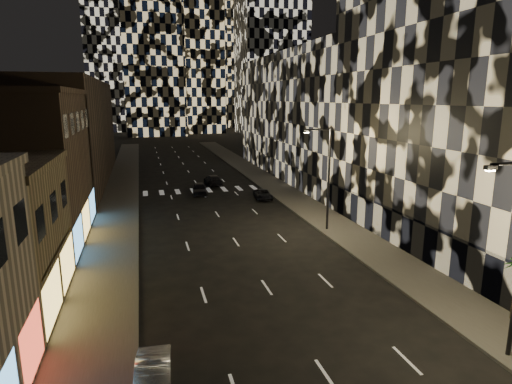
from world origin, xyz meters
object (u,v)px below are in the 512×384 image
car_dark_midlane (200,189)px  car_dark_oncoming (213,180)px  car_silver_parked (153,380)px  car_dark_rightlane (263,194)px  streetlight_far (326,172)px

car_dark_midlane → car_dark_oncoming: bearing=71.3°
car_silver_parked → car_dark_rightlane: (13.62, 31.64, -0.11)m
streetlight_far → car_silver_parked: size_ratio=2.23×
car_silver_parked → car_dark_rightlane: size_ratio=1.01×
streetlight_far → car_dark_oncoming: (-6.24, 23.33, -4.67)m
car_silver_parked → car_dark_rightlane: car_silver_parked is taller
streetlight_far → car_dark_midlane: streetlight_far is taller
car_silver_parked → car_dark_midlane: 36.65m
streetlight_far → car_dark_oncoming: 24.60m
streetlight_far → car_dark_rightlane: 14.26m
streetlight_far → car_dark_oncoming: bearing=105.0°
car_dark_oncoming → car_silver_parked: bearing=74.7°
car_silver_parked → car_dark_oncoming: size_ratio=0.86×
streetlight_far → car_dark_rightlane: bearing=98.3°
car_silver_parked → car_dark_oncoming: (9.31, 41.68, 0.02)m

